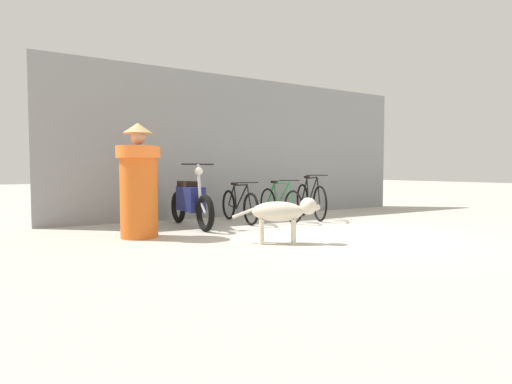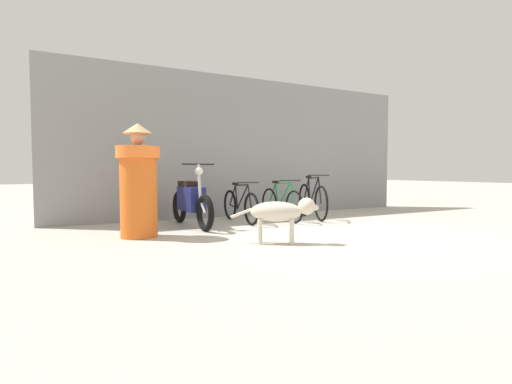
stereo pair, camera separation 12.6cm
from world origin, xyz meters
TOP-DOWN VIEW (x-y plane):
  - ground_plane at (0.00, 0.00)m, footprint 60.00×60.00m
  - shop_wall_back at (0.00, 3.31)m, footprint 8.66×0.20m
  - bicycle_0 at (-0.79, 2.20)m, footprint 0.46×1.65m
  - bicycle_1 at (0.07, 2.03)m, footprint 0.46×1.65m
  - bicycle_2 at (0.83, 2.01)m, footprint 0.62×1.70m
  - motorcycle at (-1.85, 2.05)m, footprint 0.58×1.93m
  - stray_dog at (-1.32, -0.15)m, footprint 1.07×0.75m
  - person_in_robes at (-2.93, 1.36)m, footprint 0.91×0.91m

SIDE VIEW (x-z plane):
  - ground_plane at x=0.00m, z-range 0.00..0.00m
  - bicycle_0 at x=-0.79m, z-range -0.07..0.73m
  - bicycle_1 at x=0.07m, z-range -0.07..0.77m
  - bicycle_2 at x=0.83m, z-range -0.08..0.85m
  - stray_dog at x=-1.32m, z-range 0.12..0.76m
  - motorcycle at x=-1.85m, z-range -0.12..1.02m
  - person_in_robes at x=-2.93m, z-range -0.02..1.71m
  - shop_wall_back at x=0.00m, z-range 0.00..3.09m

